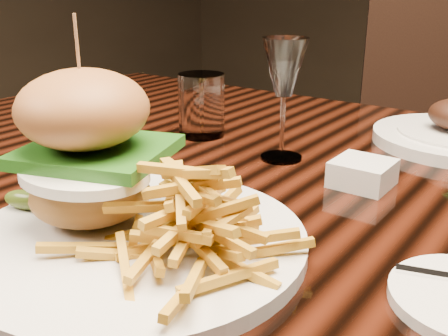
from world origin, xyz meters
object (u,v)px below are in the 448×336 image
Objects in this scene: wine_glass at (285,72)px; burger_plate at (130,191)px; chair_far at (444,155)px; dining_table at (338,243)px.

burger_plate is at bearing -86.68° from wine_glass.
burger_plate is 1.17m from chair_far.
wine_glass is (-0.12, 0.05, 0.20)m from dining_table.
dining_table is at bearing -108.88° from chair_far.
burger_plate is 0.34× the size of chair_far.
chair_far is at bearing 95.05° from dining_table.
wine_glass is at bearing -116.55° from chair_far.
wine_glass is 0.18× the size of chair_far.
dining_table is 9.49× the size of wine_glass.
wine_glass is (-0.02, 0.31, 0.07)m from burger_plate.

